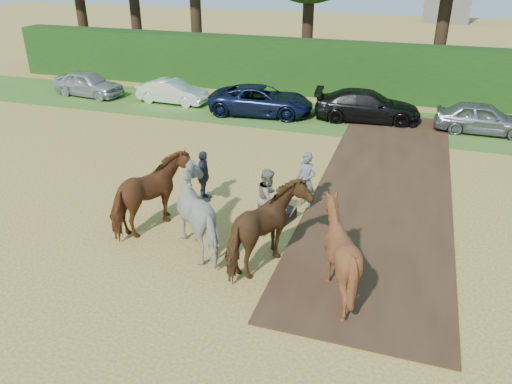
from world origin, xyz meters
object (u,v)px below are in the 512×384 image
at_px(spectator_far, 204,176).
at_px(parked_cars, 378,109).
at_px(plough_team, 238,220).
at_px(spectator_near, 269,198).

relative_size(spectator_far, parked_cars, 0.05).
relative_size(spectator_far, plough_team, 0.22).
relative_size(spectator_near, parked_cars, 0.05).
distance_m(spectator_near, plough_team, 1.92).
bearing_deg(spectator_far, plough_team, -153.04).
distance_m(spectator_far, parked_cars, 11.11).
xyz_separation_m(spectator_near, plough_team, (-0.26, -1.90, 0.21)).
bearing_deg(parked_cars, plough_team, -100.34).
height_order(plough_team, parked_cars, plough_team).
bearing_deg(spectator_far, parked_cars, -36.12).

